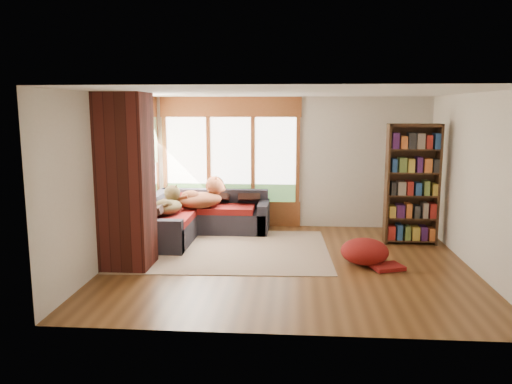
% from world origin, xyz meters
% --- Properties ---
extents(floor, '(5.50, 5.50, 0.00)m').
position_xyz_m(floor, '(0.00, 0.00, 0.00)').
color(floor, '#543217').
rests_on(floor, ground).
extents(ceiling, '(5.50, 5.50, 0.00)m').
position_xyz_m(ceiling, '(0.00, 0.00, 2.60)').
color(ceiling, white).
extents(wall_back, '(5.50, 0.04, 2.60)m').
position_xyz_m(wall_back, '(0.00, 2.50, 1.30)').
color(wall_back, silver).
rests_on(wall_back, ground).
extents(wall_front, '(5.50, 0.04, 2.60)m').
position_xyz_m(wall_front, '(0.00, -2.50, 1.30)').
color(wall_front, silver).
rests_on(wall_front, ground).
extents(wall_left, '(0.04, 5.00, 2.60)m').
position_xyz_m(wall_left, '(-2.75, 0.00, 1.30)').
color(wall_left, silver).
rests_on(wall_left, ground).
extents(wall_right, '(0.04, 5.00, 2.60)m').
position_xyz_m(wall_right, '(2.75, 0.00, 1.30)').
color(wall_right, silver).
rests_on(wall_right, ground).
extents(windows_back, '(2.82, 0.10, 1.90)m').
position_xyz_m(windows_back, '(-1.20, 2.47, 1.35)').
color(windows_back, brown).
rests_on(windows_back, wall_back).
extents(windows_left, '(0.10, 2.62, 1.90)m').
position_xyz_m(windows_left, '(-2.72, 1.20, 1.35)').
color(windows_left, brown).
rests_on(windows_left, wall_left).
extents(roller_blind, '(0.03, 0.72, 0.90)m').
position_xyz_m(roller_blind, '(-2.69, 2.03, 1.75)').
color(roller_blind, gray).
rests_on(roller_blind, wall_left).
extents(brick_chimney, '(0.70, 0.70, 2.60)m').
position_xyz_m(brick_chimney, '(-2.40, -0.35, 1.30)').
color(brick_chimney, '#471914').
rests_on(brick_chimney, ground).
extents(sectional_sofa, '(2.20, 2.20, 0.80)m').
position_xyz_m(sectional_sofa, '(-1.95, 1.70, 0.30)').
color(sectional_sofa, black).
rests_on(sectional_sofa, ground).
extents(area_rug, '(3.56, 2.78, 0.01)m').
position_xyz_m(area_rug, '(-1.06, 0.63, 0.01)').
color(area_rug, beige).
rests_on(area_rug, ground).
extents(bookshelf, '(0.90, 0.30, 2.11)m').
position_xyz_m(bookshelf, '(2.14, 1.33, 1.06)').
color(bookshelf, '#3B2313').
rests_on(bookshelf, ground).
extents(pouf, '(0.94, 0.94, 0.40)m').
position_xyz_m(pouf, '(1.18, 0.04, 0.21)').
color(pouf, maroon).
rests_on(pouf, area_rug).
extents(dog_tan, '(1.03, 0.97, 0.51)m').
position_xyz_m(dog_tan, '(-1.62, 1.66, 0.79)').
color(dog_tan, brown).
rests_on(dog_tan, sectional_sofa).
extents(dog_brindle, '(0.54, 0.81, 0.42)m').
position_xyz_m(dog_brindle, '(-2.14, 1.09, 0.75)').
color(dog_brindle, '#362A18').
rests_on(dog_brindle, sectional_sofa).
extents(throw_pillows, '(1.98, 1.68, 0.45)m').
position_xyz_m(throw_pillows, '(-1.92, 1.85, 0.76)').
color(throw_pillows, black).
rests_on(throw_pillows, sectional_sofa).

